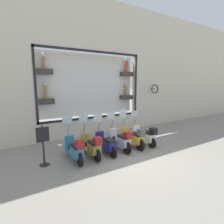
% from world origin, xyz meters
% --- Properties ---
extents(ground_plane, '(120.00, 120.00, 0.00)m').
position_xyz_m(ground_plane, '(0.00, 0.00, 0.00)').
color(ground_plane, gray).
extents(building_facade, '(1.23, 36.00, 7.61)m').
position_xyz_m(building_facade, '(3.60, -0.00, 3.88)').
color(building_facade, beige).
rests_on(building_facade, ground_plane).
extents(scooter_white_0, '(1.79, 0.60, 1.59)m').
position_xyz_m(scooter_white_0, '(0.52, -1.40, 0.46)').
color(scooter_white_0, black).
rests_on(scooter_white_0, ground_plane).
extents(scooter_yellow_1, '(1.81, 0.61, 1.69)m').
position_xyz_m(scooter_yellow_1, '(0.53, -0.69, 0.49)').
color(scooter_yellow_1, black).
rests_on(scooter_yellow_1, ground_plane).
extents(scooter_silver_2, '(1.81, 0.61, 1.62)m').
position_xyz_m(scooter_silver_2, '(0.53, 0.02, 0.48)').
color(scooter_silver_2, black).
rests_on(scooter_silver_2, ground_plane).
extents(scooter_navy_3, '(1.79, 0.60, 1.60)m').
position_xyz_m(scooter_navy_3, '(0.58, 0.73, 0.42)').
color(scooter_navy_3, black).
rests_on(scooter_navy_3, ground_plane).
extents(scooter_olive_4, '(1.80, 0.60, 1.68)m').
position_xyz_m(scooter_olive_4, '(0.53, 1.45, 0.48)').
color(scooter_olive_4, black).
rests_on(scooter_olive_4, ground_plane).
extents(scooter_teal_5, '(1.80, 0.61, 1.68)m').
position_xyz_m(scooter_teal_5, '(0.53, 2.16, 0.48)').
color(scooter_teal_5, black).
rests_on(scooter_teal_5, ground_plane).
extents(shop_sign_post, '(0.36, 0.45, 1.50)m').
position_xyz_m(shop_sign_post, '(0.77, 3.26, 0.80)').
color(shop_sign_post, '#232326').
rests_on(shop_sign_post, ground_plane).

